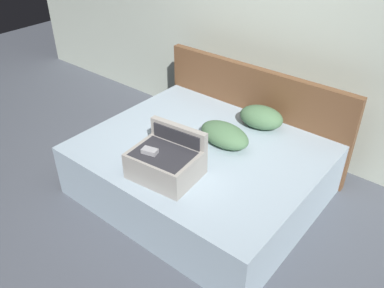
% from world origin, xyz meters
% --- Properties ---
extents(ground_plane, '(12.00, 12.00, 0.00)m').
position_xyz_m(ground_plane, '(0.00, 0.00, 0.00)').
color(ground_plane, '#4C515B').
extents(back_wall, '(8.00, 0.10, 2.60)m').
position_xyz_m(back_wall, '(0.00, 1.65, 1.30)').
color(back_wall, '#B7C1B2').
rests_on(back_wall, ground).
extents(bed, '(2.07, 1.70, 0.52)m').
position_xyz_m(bed, '(0.00, 0.40, 0.26)').
color(bed, '#99ADBC').
rests_on(bed, ground).
extents(headboard, '(2.11, 0.08, 0.99)m').
position_xyz_m(headboard, '(0.00, 1.29, 0.49)').
color(headboard, brown).
rests_on(headboard, ground).
extents(hard_case_large, '(0.56, 0.48, 0.38)m').
position_xyz_m(hard_case_large, '(0.03, -0.09, 0.65)').
color(hard_case_large, gray).
rests_on(hard_case_large, bed).
extents(pillow_near_headboard, '(0.53, 0.34, 0.20)m').
position_xyz_m(pillow_near_headboard, '(0.13, 0.57, 0.62)').
color(pillow_near_headboard, '#4C724C').
rests_on(pillow_near_headboard, bed).
extents(pillow_center_head, '(0.47, 0.35, 0.21)m').
position_xyz_m(pillow_center_head, '(0.23, 1.04, 0.63)').
color(pillow_center_head, '#4C724C').
rests_on(pillow_center_head, bed).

